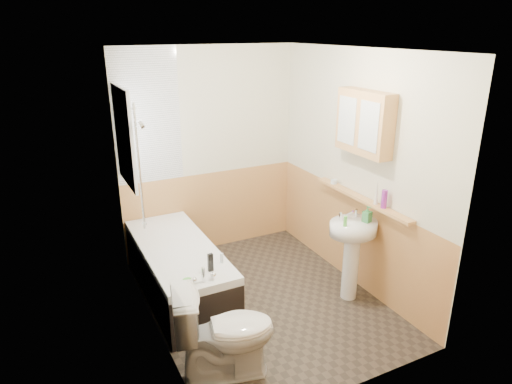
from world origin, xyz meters
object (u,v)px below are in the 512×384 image
Objects in this scene: pine_shelf at (361,198)px; medicine_cabinet at (364,123)px; bathtub at (179,269)px; sink at (352,244)px; toilet at (225,333)px.

pine_shelf is 0.79m from medicine_cabinet.
sink reaches higher than bathtub.
bathtub is 1.22× the size of pine_shelf.
sink is (1.60, 0.46, 0.22)m from toilet.
toilet is at bearing -91.31° from bathtub.
bathtub is 2.03m from pine_shelf.
medicine_cabinet is (1.77, 0.63, 1.41)m from toilet.
sink is at bearing -141.80° from pine_shelf.
bathtub is 1.80× the size of sink.
pine_shelf is at bearing -57.45° from toilet.
sink is (1.57, -0.85, 0.32)m from bathtub.
bathtub is 2.56× the size of medicine_cabinet.
sink is at bearing -60.32° from toilet.
sink is at bearing -135.17° from medicine_cabinet.
toilet reaches higher than bathtub.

